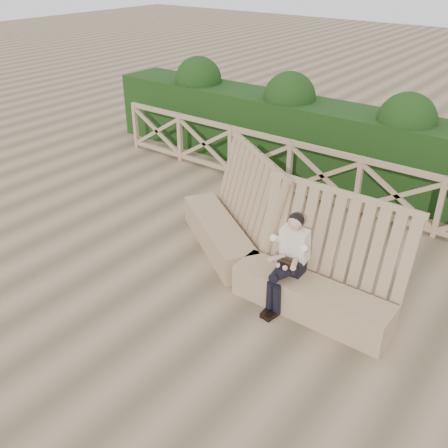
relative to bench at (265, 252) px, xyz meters
The scene contains 5 objects.
ground 1.03m from the bench, 121.70° to the right, with size 60.00×60.00×0.00m, color brown.
bench is the anchor object (origin of this frame).
woman 0.77m from the bench, 30.36° to the right, with size 0.38×0.79×1.34m.
guardrail 2.74m from the bench, 100.52° to the left, with size 10.10×0.09×1.10m.
hedge 3.94m from the bench, 97.32° to the left, with size 12.00×1.20×1.50m, color black.
Camera 1 is at (3.77, -4.44, 4.28)m, focal length 40.00 mm.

